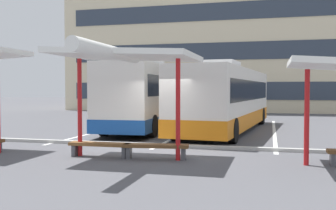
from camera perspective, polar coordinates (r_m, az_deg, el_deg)
The scene contains 11 objects.
ground_plane at distance 14.37m, azimuth -2.03°, elevation -6.20°, with size 160.00×160.00×0.00m, color #515156.
terminal_building at distance 43.52m, azimuth 9.20°, elevation 13.84°, with size 32.33×12.30×24.46m.
coach_bus_0 at distance 21.92m, azimuth -2.15°, elevation 1.24°, with size 2.90×12.15×3.66m.
coach_bus_1 at distance 20.32m, azimuth 8.45°, elevation 0.76°, with size 3.83×12.45×3.44m.
lane_stripe_0 at distance 21.98m, azimuth -7.75°, elevation -3.27°, with size 0.16×14.00×0.01m, color white.
lane_stripe_1 at distance 20.75m, azimuth 3.20°, elevation -3.58°, with size 0.16×14.00×0.01m, color white.
lane_stripe_2 at distance 20.35m, azimuth 15.03°, elevation -3.77°, with size 0.16×14.00×0.01m, color white.
waiting_shelter_1 at distance 11.99m, azimuth -6.37°, elevation 6.90°, with size 4.20×5.00×3.32m.
bench_2 at distance 12.64m, azimuth -9.76°, elevation -5.82°, with size 1.99×0.44×0.45m.
bench_3 at distance 12.11m, azimuth -1.74°, elevation -6.15°, with size 2.01×0.67×0.45m.
platform_kerb at distance 14.65m, azimuth -1.69°, elevation -5.80°, with size 44.00×0.24×0.12m, color #ADADA8.
Camera 1 is at (4.06, -13.62, 2.11)m, focal length 42.40 mm.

